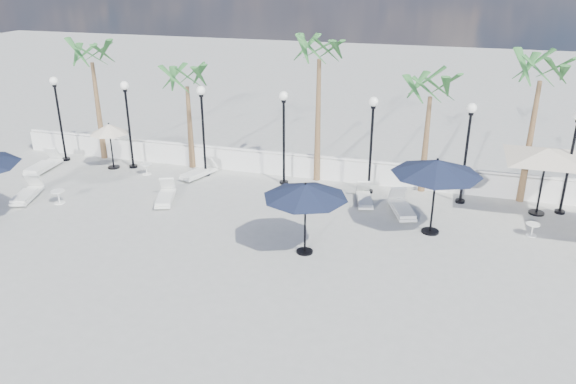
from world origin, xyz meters
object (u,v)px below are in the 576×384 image
(lounger_1, at_px, (27,193))
(parasol_navy_mid, at_px, (305,191))
(lounger_0, at_px, (43,165))
(lounger_2, at_px, (165,196))
(lounger_3, at_px, (199,172))
(parasol_cream_sq_a, at_px, (548,149))
(lounger_4, at_px, (364,198))
(parasol_navy_right, at_px, (437,167))
(parasol_cream_small, at_px, (109,129))
(lounger_5, at_px, (402,208))

(lounger_1, distance_m, parasol_navy_mid, 11.55)
(lounger_0, distance_m, lounger_2, 6.97)
(lounger_0, bearing_deg, lounger_1, -66.78)
(lounger_2, height_order, lounger_3, lounger_2)
(lounger_3, distance_m, parasol_cream_sq_a, 13.55)
(lounger_4, distance_m, parasol_navy_right, 3.78)
(lounger_1, bearing_deg, parasol_navy_right, -12.17)
(lounger_0, height_order, lounger_4, lounger_0)
(lounger_4, xyz_separation_m, parasol_cream_small, (-11.32, 0.81, 1.55))
(lounger_0, relative_size, parasol_cream_sq_a, 0.38)
(parasol_navy_mid, bearing_deg, parasol_cream_sq_a, 35.30)
(lounger_2, distance_m, parasol_navy_mid, 6.83)
(lounger_1, xyz_separation_m, lounger_5, (13.98, 2.66, 0.00))
(lounger_4, bearing_deg, parasol_navy_right, -49.37)
(parasol_cream_small, bearing_deg, lounger_1, -106.64)
(lounger_3, height_order, lounger_5, lounger_5)
(lounger_2, distance_m, lounger_3, 2.82)
(parasol_cream_sq_a, bearing_deg, parasol_navy_mid, -144.70)
(parasol_navy_mid, distance_m, parasol_navy_right, 4.52)
(parasol_navy_mid, distance_m, parasol_cream_small, 11.40)
(lounger_5, bearing_deg, parasol_cream_small, 154.03)
(lounger_3, height_order, parasol_navy_mid, parasol_navy_mid)
(lounger_4, relative_size, parasol_navy_right, 0.59)
(lounger_1, height_order, lounger_2, lounger_1)
(lounger_5, bearing_deg, lounger_4, 138.76)
(parasol_navy_mid, xyz_separation_m, parasol_navy_right, (3.72, 2.56, 0.25))
(lounger_4, bearing_deg, parasol_cream_small, 162.40)
(lounger_0, xyz_separation_m, parasol_navy_right, (16.60, -1.49, 2.07))
(parasol_navy_right, bearing_deg, lounger_5, 130.63)
(lounger_0, distance_m, lounger_4, 14.07)
(lounger_3, xyz_separation_m, parasol_navy_right, (9.73, -2.66, 2.11))
(parasol_navy_mid, height_order, parasol_cream_sq_a, parasol_cream_sq_a)
(lounger_0, height_order, parasol_cream_sq_a, parasol_cream_sq_a)
(lounger_2, relative_size, lounger_5, 0.95)
(lounger_2, xyz_separation_m, lounger_5, (8.75, 1.42, 0.01))
(lounger_4, xyz_separation_m, parasol_navy_right, (2.54, -1.83, 2.12))
(lounger_5, bearing_deg, lounger_0, 159.33)
(parasol_navy_right, height_order, parasol_cream_sq_a, parasol_cream_sq_a)
(lounger_0, xyz_separation_m, lounger_2, (6.77, -1.65, -0.03))
(lounger_5, bearing_deg, lounger_3, 151.01)
(parasol_navy_mid, bearing_deg, lounger_1, 174.16)
(lounger_0, height_order, lounger_2, lounger_0)
(parasol_navy_mid, relative_size, parasol_cream_sq_a, 0.49)
(lounger_1, bearing_deg, lounger_4, -3.01)
(lounger_0, height_order, lounger_1, lounger_0)
(lounger_5, bearing_deg, lounger_1, 170.98)
(lounger_3, relative_size, parasol_navy_mid, 0.71)
(lounger_0, bearing_deg, lounger_2, -18.47)
(lounger_3, bearing_deg, lounger_5, 10.34)
(lounger_1, relative_size, lounger_5, 1.00)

